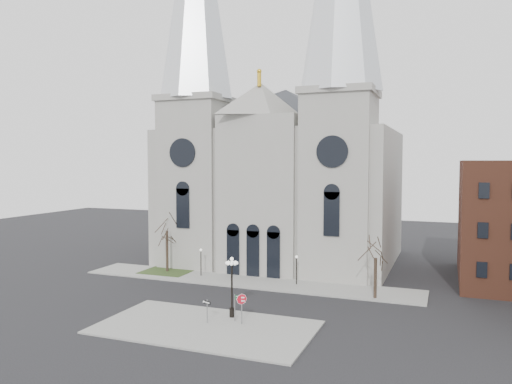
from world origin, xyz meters
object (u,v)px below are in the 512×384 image
(globe_lamp, at_px, (232,279))
(one_way_sign, at_px, (207,307))
(street_name_sign, at_px, (236,305))
(stop_sign, at_px, (242,302))

(globe_lamp, height_order, one_way_sign, globe_lamp)
(one_way_sign, height_order, street_name_sign, street_name_sign)
(stop_sign, distance_m, one_way_sign, 3.01)
(globe_lamp, distance_m, one_way_sign, 3.26)
(one_way_sign, bearing_deg, street_name_sign, 52.51)
(stop_sign, height_order, street_name_sign, stop_sign)
(one_way_sign, bearing_deg, globe_lamp, 78.88)
(stop_sign, xyz_separation_m, globe_lamp, (-1.54, 1.42, 1.52))
(stop_sign, height_order, one_way_sign, stop_sign)
(stop_sign, distance_m, globe_lamp, 2.59)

